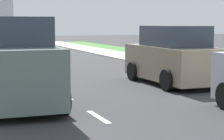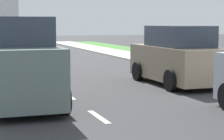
# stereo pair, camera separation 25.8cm
# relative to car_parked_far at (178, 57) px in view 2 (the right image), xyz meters

# --- Properties ---
(ground_plane) EXTENTS (96.00, 96.00, 0.00)m
(ground_plane) POSITION_rel_car_parked_far_xyz_m (-4.12, 8.19, -0.94)
(ground_plane) COLOR #333335
(lane_center_line) EXTENTS (0.14, 46.40, 0.01)m
(lane_center_line) POSITION_rel_car_parked_far_xyz_m (-4.12, 12.39, -0.93)
(lane_center_line) COLOR silver
(lane_center_line) RESTS_ON ground
(car_parked_far) EXTENTS (2.03, 4.34, 2.01)m
(car_parked_far) POSITION_rel_car_parked_far_xyz_m (0.00, 0.00, 0.00)
(car_parked_far) COLOR gray
(car_parked_far) RESTS_ON ground
(car_oncoming_lead) EXTENTS (1.88, 3.90, 2.26)m
(car_oncoming_lead) POSITION_rel_car_parked_far_xyz_m (-5.62, -2.35, 0.11)
(car_oncoming_lead) COLOR slate
(car_oncoming_lead) RESTS_ON ground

